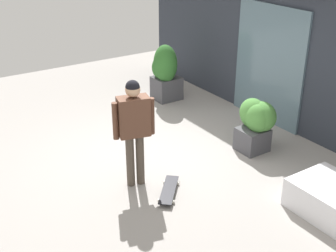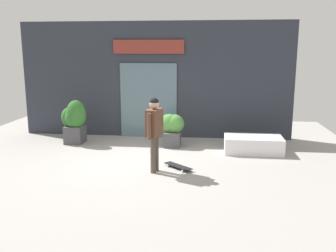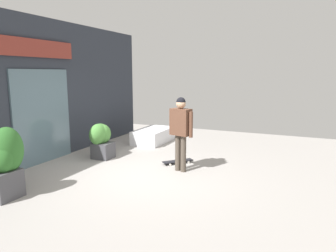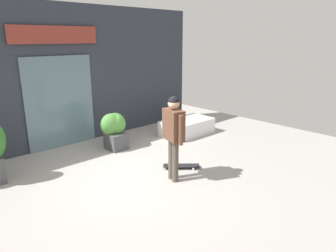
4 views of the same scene
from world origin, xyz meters
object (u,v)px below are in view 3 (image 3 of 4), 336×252
skateboarder (181,126)px  planter_box_left (101,137)px  skateboard (178,161)px  planter_box_right (2,161)px

skateboarder → planter_box_left: (0.17, 2.40, -0.51)m
skateboard → planter_box_right: bearing=-169.8°
skateboarder → planter_box_left: 2.46m
skateboarder → skateboard: 1.18m
skateboard → planter_box_right: size_ratio=0.55×
skateboarder → planter_box_left: size_ratio=1.82×
skateboard → skateboarder: bearing=-109.4°
skateboard → planter_box_left: 2.20m
skateboarder → skateboard: skateboarder is taller
skateboarder → skateboard: bearing=42.7°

